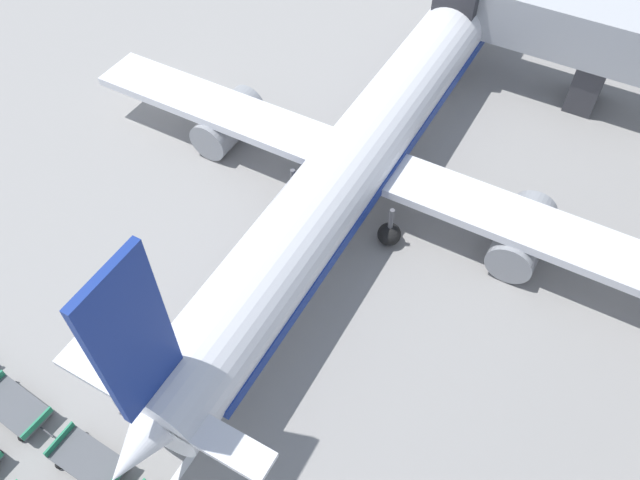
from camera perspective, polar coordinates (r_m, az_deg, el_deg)
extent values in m
plane|color=gray|center=(38.88, -14.15, 12.23)|extent=(500.00, 500.00, 0.00)
cube|color=#B2B5BA|center=(38.41, 24.82, 16.62)|extent=(16.19, 3.77, 2.88)
cube|color=#38383D|center=(39.94, 23.41, 13.24)|extent=(1.70, 2.95, 2.96)
cylinder|color=white|center=(30.89, 4.98, 9.71)|extent=(4.53, 34.02, 3.49)
cone|color=white|center=(22.64, -15.01, -16.14)|extent=(3.44, 4.29, 3.31)
cube|color=navy|center=(18.58, -16.81, -8.62)|extent=(0.36, 2.62, 6.25)
cube|color=white|center=(22.30, -14.39, -14.52)|extent=(8.67, 1.37, 0.24)
cube|color=white|center=(30.50, 3.76, 7.15)|extent=(30.92, 3.71, 0.44)
cylinder|color=gray|center=(30.33, 17.97, 0.33)|extent=(2.29, 4.15, 2.17)
cylinder|color=gray|center=(34.86, -8.39, 10.59)|extent=(2.29, 4.15, 2.17)
cube|color=navy|center=(31.30, 4.91, 8.87)|extent=(4.50, 30.63, 0.63)
cylinder|color=#56565B|center=(39.88, 11.73, 16.40)|extent=(0.24, 0.24, 1.71)
sphere|color=black|center=(40.36, 11.53, 15.40)|extent=(1.13, 1.13, 1.13)
cylinder|color=#56565B|center=(29.20, 6.49, 1.61)|extent=(0.24, 0.24, 1.71)
sphere|color=black|center=(29.85, 6.34, 0.54)|extent=(1.13, 1.13, 1.13)
cylinder|color=#56565B|center=(30.78, -2.47, 5.26)|extent=(0.24, 0.24, 1.71)
sphere|color=black|center=(31.40, -2.41, 4.17)|extent=(1.13, 1.13, 1.13)
cube|color=#515459|center=(27.74, -26.16, -13.50)|extent=(3.01, 1.72, 0.10)
cube|color=#237F56|center=(26.80, -24.47, -15.01)|extent=(0.23, 1.44, 0.32)
cube|color=#333338|center=(26.88, -23.70, -15.79)|extent=(0.70, 0.13, 0.06)
sphere|color=black|center=(27.46, -25.54, -15.93)|extent=(0.36, 0.36, 0.36)
sphere|color=black|center=(27.55, -23.65, -14.16)|extent=(0.36, 0.36, 0.36)
sphere|color=black|center=(28.67, -26.23, -11.84)|extent=(0.36, 0.36, 0.36)
cube|color=#515459|center=(25.73, -20.39, -18.36)|extent=(2.95, 1.60, 0.10)
cube|color=#237F56|center=(24.95, -18.16, -19.99)|extent=(0.16, 1.44, 0.32)
cube|color=#237F56|center=(26.20, -22.73, -16.45)|extent=(0.16, 1.44, 0.32)
sphere|color=black|center=(25.70, -17.55, -18.91)|extent=(0.36, 0.36, 0.36)
sphere|color=black|center=(26.46, -22.68, -18.38)|extent=(0.36, 0.36, 0.36)
sphere|color=black|center=(26.59, -20.82, -16.45)|extent=(0.36, 0.36, 0.36)
cube|color=white|center=(28.09, -1.97, -5.60)|extent=(1.14, 27.35, 0.01)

